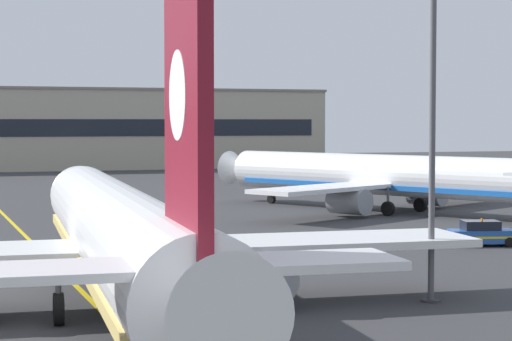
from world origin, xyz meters
TOP-DOWN VIEW (x-y plane):
  - taxiway_centreline at (0.00, 30.00)m, footprint 3.19×179.98m
  - airliner_foreground at (0.87, 13.53)m, footprint 32.26×41.52m
  - airliner_background at (31.92, 50.57)m, footprint 29.00×36.18m
  - apron_lamp_post at (14.62, 11.63)m, footprint 2.24×0.90m
  - service_car_nearest at (27.36, 27.92)m, footprint 4.51×2.84m

SIDE VIEW (x-z plane):
  - taxiway_centreline at x=0.00m, z-range 0.00..0.01m
  - service_car_nearest at x=27.36m, z-range -0.13..1.66m
  - airliner_background at x=31.92m, z-range -2.34..8.74m
  - airliner_foreground at x=0.87m, z-range -2.46..9.19m
  - apron_lamp_post at x=14.62m, z-range 0.32..15.11m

